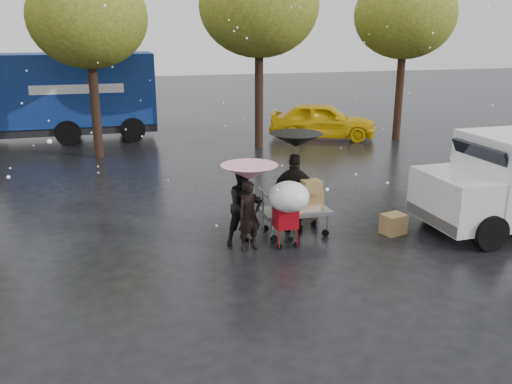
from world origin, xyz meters
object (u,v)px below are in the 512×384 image
object	(u,v)px
shopping_cart	(288,200)
person_black	(295,193)
blue_truck	(58,98)
yellow_taxi	(323,120)
vendor_cart	(299,203)
person_pink	(249,216)

from	to	relation	value
shopping_cart	person_black	bearing A→B (deg)	62.54
blue_truck	yellow_taxi	distance (m)	10.91
person_black	shopping_cart	distance (m)	1.06
vendor_cart	blue_truck	size ratio (longest dim) A/B	0.18
blue_truck	person_pink	bearing A→B (deg)	-71.88
person_black	blue_truck	xyz separation A→B (m)	(-5.63, 12.62, 0.86)
shopping_cart	vendor_cart	bearing A→B (deg)	54.85
vendor_cart	yellow_taxi	size ratio (longest dim) A/B	0.34
yellow_taxi	person_pink	bearing A→B (deg)	174.48
shopping_cart	blue_truck	size ratio (longest dim) A/B	0.18
blue_truck	shopping_cart	bearing A→B (deg)	-69.19
blue_truck	yellow_taxi	world-z (taller)	blue_truck
person_black	shopping_cart	xyz separation A→B (m)	(-0.48, -0.93, 0.16)
vendor_cart	shopping_cart	bearing A→B (deg)	-125.15
person_pink	shopping_cart	bearing A→B (deg)	-29.97
vendor_cart	shopping_cart	world-z (taller)	shopping_cart
vendor_cart	person_pink	bearing A→B (deg)	-157.09
person_pink	yellow_taxi	xyz separation A→B (m)	(6.18, 10.77, 0.01)
vendor_cart	yellow_taxi	distance (m)	11.34
person_pink	vendor_cart	distance (m)	1.40
vendor_cart	yellow_taxi	bearing A→B (deg)	64.45
person_black	yellow_taxi	distance (m)	11.18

